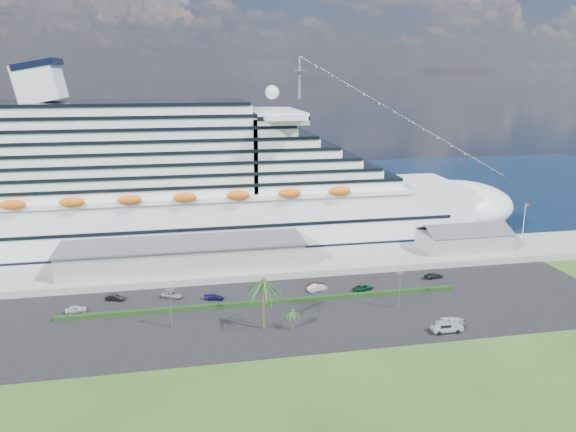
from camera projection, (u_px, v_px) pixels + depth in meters
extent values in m
plane|color=#284517|center=(318.00, 334.00, 109.66)|extent=(420.00, 420.00, 0.00)
cube|color=black|center=(305.00, 311.00, 120.10)|extent=(140.00, 38.00, 0.12)
cube|color=gray|center=(281.00, 263.00, 147.44)|extent=(240.00, 20.00, 1.80)
cube|color=black|center=(242.00, 195.00, 233.17)|extent=(420.00, 160.00, 0.02)
cube|color=silver|center=(199.00, 218.00, 164.74)|extent=(160.00, 30.00, 16.00)
ellipsoid|color=silver|center=(451.00, 206.00, 179.67)|extent=(40.00, 30.00, 16.00)
cube|color=black|center=(200.00, 240.00, 166.44)|extent=(164.00, 30.60, 2.40)
cube|color=silver|center=(153.00, 146.00, 157.10)|extent=(128.00, 26.00, 24.80)
cube|color=silver|center=(275.00, 116.00, 161.65)|extent=(14.00, 38.00, 3.20)
cube|color=silver|center=(40.00, 82.00, 147.53)|extent=(11.58, 14.00, 11.58)
cylinder|color=gray|center=(300.00, 78.00, 160.34)|extent=(0.70, 0.70, 12.00)
ellipsoid|color=#D05E13|center=(185.00, 198.00, 146.53)|extent=(90.00, 2.40, 2.60)
ellipsoid|color=#D05E13|center=(183.00, 176.00, 176.55)|extent=(90.00, 2.40, 2.60)
cube|color=black|center=(199.00, 215.00, 164.54)|extent=(144.00, 30.40, 0.90)
cube|color=gray|center=(184.00, 255.00, 141.80)|extent=(60.00, 14.00, 6.00)
cube|color=#4C4C54|center=(183.00, 243.00, 141.03)|extent=(61.00, 15.00, 0.40)
cube|color=gray|center=(464.00, 240.00, 156.32)|extent=(24.00, 12.00, 4.80)
cube|color=#4C4C54|center=(471.00, 231.00, 152.57)|extent=(24.00, 6.31, 2.74)
cube|color=#4C4C54|center=(460.00, 225.00, 158.27)|extent=(24.00, 6.31, 2.74)
cylinder|color=silver|center=(524.00, 224.00, 158.78)|extent=(0.16, 0.16, 12.00)
cube|color=red|center=(527.00, 205.00, 157.47)|extent=(1.00, 0.04, 0.70)
cube|color=black|center=(265.00, 302.00, 123.23)|extent=(88.00, 1.10, 0.90)
cylinder|color=gray|center=(171.00, 309.00, 111.01)|extent=(0.24, 0.24, 8.00)
cube|color=gray|center=(170.00, 290.00, 109.98)|extent=(1.60, 0.35, 0.35)
cylinder|color=gray|center=(400.00, 291.00, 119.97)|extent=(0.24, 0.24, 8.00)
cube|color=gray|center=(401.00, 273.00, 118.94)|extent=(1.60, 0.35, 0.35)
cylinder|color=#47301E|center=(264.00, 305.00, 110.28)|extent=(0.54, 0.54, 10.50)
sphere|color=#47301E|center=(264.00, 280.00, 108.97)|extent=(0.98, 0.98, 0.98)
cylinder|color=#47301E|center=(293.00, 321.00, 110.67)|extent=(0.35, 0.35, 4.20)
sphere|color=#47301E|center=(293.00, 311.00, 110.15)|extent=(0.73, 0.73, 0.73)
imported|color=silver|center=(76.00, 309.00, 118.98)|extent=(4.59, 2.53, 1.48)
imported|color=black|center=(115.00, 298.00, 125.13)|extent=(4.40, 2.76, 1.37)
imported|color=gray|center=(172.00, 295.00, 126.80)|extent=(5.41, 3.98, 1.37)
imported|color=#131444|center=(214.00, 297.00, 125.68)|extent=(4.54, 2.74, 1.23)
imported|color=#66210D|center=(316.00, 285.00, 132.80)|extent=(4.53, 2.99, 1.43)
imported|color=silver|center=(317.00, 288.00, 130.76)|extent=(5.03, 3.11, 1.56)
imported|color=#0E381B|center=(363.00, 288.00, 131.00)|extent=(5.48, 4.12, 1.38)
imported|color=black|center=(433.00, 276.00, 138.66)|extent=(5.06, 2.73, 1.39)
cylinder|color=black|center=(439.00, 333.00, 108.60)|extent=(0.89, 0.32, 0.89)
cylinder|color=black|center=(434.00, 329.00, 110.60)|extent=(0.89, 0.32, 0.89)
cylinder|color=black|center=(458.00, 332.00, 109.32)|extent=(0.89, 0.32, 0.89)
cylinder|color=black|center=(453.00, 327.00, 111.33)|extent=(0.89, 0.32, 0.89)
cube|color=silver|center=(447.00, 328.00, 109.90)|extent=(6.00, 2.26, 0.78)
cube|color=silver|center=(455.00, 326.00, 110.09)|extent=(2.68, 2.18, 0.61)
cube|color=silver|center=(443.00, 325.00, 109.56)|extent=(2.45, 2.12, 1.05)
cube|color=black|center=(444.00, 324.00, 109.53)|extent=(2.23, 2.18, 0.61)
cube|color=silver|center=(435.00, 328.00, 109.37)|extent=(1.01, 2.11, 0.39)
cube|color=gray|center=(453.00, 322.00, 113.19)|extent=(4.61, 2.32, 0.11)
cylinder|color=gray|center=(444.00, 323.00, 112.81)|extent=(2.09, 0.42, 0.08)
cylinder|color=black|center=(457.00, 325.00, 112.49)|extent=(0.64, 0.31, 0.61)
cylinder|color=black|center=(453.00, 321.00, 114.13)|extent=(0.64, 0.31, 0.61)
imported|color=silver|center=(453.00, 320.00, 113.05)|extent=(5.35, 4.21, 1.00)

